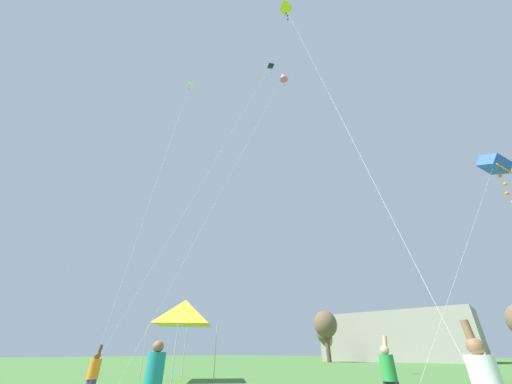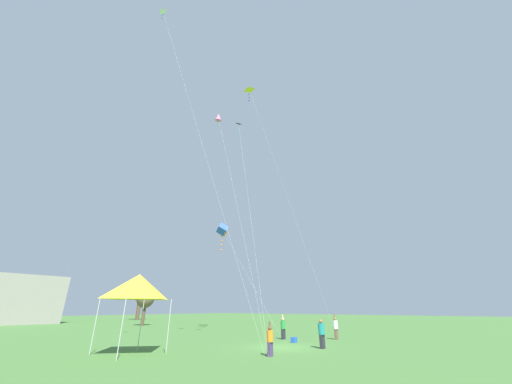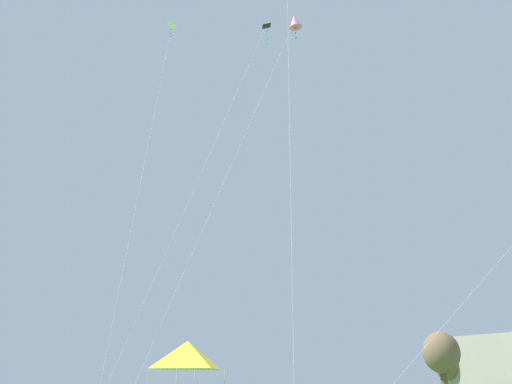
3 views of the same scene
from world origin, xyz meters
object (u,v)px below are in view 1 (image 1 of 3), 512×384
Objects in this scene: kite_yellow_delta_2 at (286,9)px; kite_blue_box_3 at (495,165)px; festival_tent at (185,312)px; kite_white_delta_4 at (189,88)px; person_orange_shirt at (93,374)px; person_teal_shirt at (153,381)px; kite_pink_diamond_1 at (283,77)px; kite_black_delta_0 at (268,70)px; person_green_shirt at (389,375)px.

kite_yellow_delta_2 is 1.83× the size of kite_blue_box_3.
festival_tent is at bearing -149.01° from kite_blue_box_3.
person_orange_shirt is at bearing -42.51° from kite_white_delta_4.
person_orange_shirt is (4.48, -7.07, -2.93)m from festival_tent.
festival_tent is at bearing -137.92° from person_teal_shirt.
kite_white_delta_4 is (-11.35, 6.73, 24.37)m from person_teal_shirt.
kite_blue_box_3 is at bearing 40.71° from kite_pink_diamond_1.
kite_yellow_delta_2 is (1.89, 0.19, 6.18)m from kite_black_delta_0.
kite_white_delta_4 reaches higher than kite_pink_diamond_1.
person_orange_shirt is 23.31m from kite_pink_diamond_1.
kite_blue_box_3 is (5.79, 13.80, 12.27)m from person_green_shirt.
person_teal_shirt is at bearing -30.66° from kite_white_delta_4.
kite_blue_box_3 reaches higher than person_orange_shirt.
festival_tent is at bearing 175.00° from kite_yellow_delta_2.
kite_white_delta_4 reaches higher than person_green_shirt.
kite_pink_diamond_1 is at bearing 16.78° from kite_white_delta_4.
person_green_shirt is 25.42m from kite_yellow_delta_2.
kite_black_delta_0 is 0.79× the size of kite_white_delta_4.
person_green_shirt is at bearing -4.79° from kite_white_delta_4.
person_green_shirt is 28.66m from kite_white_delta_4.
person_teal_shirt is (9.43, -7.93, -2.83)m from festival_tent.
kite_blue_box_3 is 0.55× the size of kite_white_delta_4.
kite_yellow_delta_2 is at bearing -48.20° from kite_pink_diamond_1.
kite_blue_box_3 is (9.46, 19.27, 12.26)m from person_teal_shirt.
kite_white_delta_4 is (-10.00, -0.14, 5.38)m from kite_black_delta_0.
kite_black_delta_0 is 1.43× the size of kite_blue_box_3.
person_teal_shirt is 27.71m from kite_white_delta_4.
person_green_shirt is 0.08× the size of kite_yellow_delta_2.
kite_black_delta_0 is at bearing -131.07° from kite_blue_box_3.
kite_white_delta_4 is (-15.03, 1.26, 24.38)m from person_green_shirt.
kite_pink_diamond_1 is at bearing -177.53° from person_teal_shirt.
kite_yellow_delta_2 is (0.54, 7.05, 25.17)m from person_teal_shirt.
kite_black_delta_0 is (-1.35, 6.87, 18.99)m from person_teal_shirt.
person_orange_shirt is 0.08× the size of kite_pink_diamond_1.
kite_blue_box_3 is (14.41, 18.41, 12.37)m from person_orange_shirt.
kite_black_delta_0 is 0.91× the size of kite_pink_diamond_1.
kite_white_delta_4 is at bearing -148.92° from kite_blue_box_3.
person_teal_shirt is (4.95, -0.86, 0.11)m from person_orange_shirt.
kite_black_delta_0 is 0.78× the size of kite_yellow_delta_2.
person_teal_shirt is at bearing -94.38° from kite_yellow_delta_2.
kite_blue_box_3 is 27.15m from kite_white_delta_4.
festival_tent is at bearing 85.49° from person_green_shirt.
kite_yellow_delta_2 is at bearing 5.67° from kite_black_delta_0.
kite_pink_diamond_1 reaches higher than person_green_shirt.
person_teal_shirt reaches higher than person_orange_shirt.
person_green_shirt is 19.70m from kite_black_delta_0.
person_teal_shirt is 26.15m from kite_yellow_delta_2.
festival_tent is 23.97m from kite_blue_box_3.
kite_white_delta_4 is at bearing 91.31° from person_green_shirt.
kite_black_delta_0 is at bearing -174.33° from kite_yellow_delta_2.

